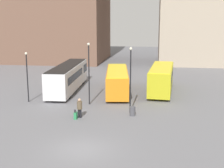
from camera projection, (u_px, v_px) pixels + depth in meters
name	position (u px, v px, depth m)	size (l,w,h in m)	color
ground_plane	(81.00, 149.00, 21.02)	(160.00, 160.00, 0.00)	slate
bus_0	(68.00, 76.00, 38.23)	(2.91, 12.59, 3.15)	silver
bus_1	(117.00, 80.00, 36.99)	(3.67, 10.59, 2.75)	orange
bus_2	(161.00, 78.00, 37.38)	(3.27, 10.00, 3.08)	gold
traveler	(80.00, 106.00, 27.58)	(0.47, 0.47, 1.77)	black
suitcase	(76.00, 116.00, 27.33)	(0.26, 0.44, 0.91)	#28844C
lamp_post_0	(89.00, 69.00, 31.41)	(0.28, 0.28, 6.31)	black
lamp_post_1	(131.00, 75.00, 28.62)	(0.28, 0.28, 6.13)	black
lamp_post_2	(27.00, 73.00, 32.48)	(0.28, 0.28, 5.27)	black
trash_bin	(132.00, 111.00, 28.30)	(0.52, 0.52, 0.85)	#47474C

